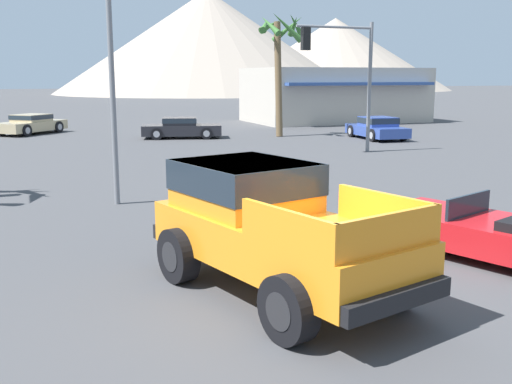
# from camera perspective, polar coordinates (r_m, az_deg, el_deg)

# --- Properties ---
(ground_plane) EXTENTS (320.00, 320.00, 0.00)m
(ground_plane) POSITION_cam_1_polar(r_m,az_deg,el_deg) (8.98, 5.35, -10.29)
(ground_plane) COLOR #424244
(orange_pickup_truck) EXTENTS (3.12, 5.05, 1.92)m
(orange_pickup_truck) POSITION_cam_1_polar(r_m,az_deg,el_deg) (9.12, 1.09, -2.76)
(orange_pickup_truck) COLOR orange
(orange_pickup_truck) RESTS_ON ground_plane
(red_convertible_car) EXTENTS (3.02, 4.36, 1.10)m
(red_convertible_car) POSITION_cam_1_polar(r_m,az_deg,el_deg) (11.65, 21.38, -3.72)
(red_convertible_car) COLOR red
(red_convertible_car) RESTS_ON ground_plane
(parked_car_dark) EXTENTS (4.44, 2.72, 1.09)m
(parked_car_dark) POSITION_cam_1_polar(r_m,az_deg,el_deg) (32.21, -7.14, 6.11)
(parked_car_dark) COLOR #232328
(parked_car_dark) RESTS_ON ground_plane
(parked_car_blue) EXTENTS (2.16, 4.19, 1.16)m
(parked_car_blue) POSITION_cam_1_polar(r_m,az_deg,el_deg) (32.18, 11.46, 6.03)
(parked_car_blue) COLOR #334C9E
(parked_car_blue) RESTS_ON ground_plane
(parked_car_tan) EXTENTS (4.18, 4.32, 1.11)m
(parked_car_tan) POSITION_cam_1_polar(r_m,az_deg,el_deg) (36.65, -20.66, 6.10)
(parked_car_tan) COLOR tan
(parked_car_tan) RESTS_ON ground_plane
(traffic_light_main) EXTENTS (3.56, 0.38, 5.49)m
(traffic_light_main) POSITION_cam_1_polar(r_m,az_deg,el_deg) (25.87, 8.19, 12.16)
(traffic_light_main) COLOR slate
(traffic_light_main) RESTS_ON ground_plane
(street_lamp_post) EXTENTS (0.90, 0.24, 8.03)m
(street_lamp_post) POSITION_cam_1_polar(r_m,az_deg,el_deg) (15.63, -13.84, 16.37)
(street_lamp_post) COLOR slate
(street_lamp_post) RESTS_ON ground_plane
(palm_tree_tall) EXTENTS (2.76, 2.93, 6.54)m
(palm_tree_tall) POSITION_cam_1_polar(r_m,az_deg,el_deg) (32.81, 2.39, 13.86)
(palm_tree_tall) COLOR brown
(palm_tree_tall) RESTS_ON ground_plane
(storefront_building) EXTENTS (12.17, 7.79, 3.81)m
(storefront_building) POSITION_cam_1_polar(r_m,az_deg,el_deg) (44.27, 7.48, 9.16)
(storefront_building) COLOR #BCB2A3
(storefront_building) RESTS_ON ground_plane
(distant_mountain_range) EXTENTS (165.65, 83.50, 19.21)m
(distant_mountain_range) POSITION_cam_1_polar(r_m,az_deg,el_deg) (129.36, -6.34, 13.44)
(distant_mountain_range) COLOR gray
(distant_mountain_range) RESTS_ON ground_plane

